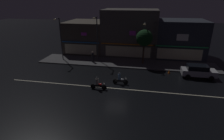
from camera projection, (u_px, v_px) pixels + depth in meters
ground_plane at (116, 89)px, 21.26m from camera, size 140.00×140.00×0.00m
lane_divider_stripe at (116, 89)px, 21.26m from camera, size 26.82×0.16×0.01m
sidewalk_far at (126, 63)px, 29.61m from camera, size 28.24×4.72×0.14m
storefront_left_block at (178, 39)px, 32.37m from camera, size 8.87×7.15×6.40m
storefront_center_block at (130, 32)px, 33.48m from camera, size 9.62×7.02×8.07m
storefront_right_block at (87, 36)px, 36.05m from camera, size 7.40×8.52×5.79m
streetlamp_west at (60, 35)px, 29.70m from camera, size 0.44×1.64×6.86m
streetlamp_mid at (97, 36)px, 28.88m from camera, size 0.44×1.64×7.12m
streetlamp_east at (144, 39)px, 28.28m from camera, size 0.44×1.64×6.33m
pedestrian_on_sidewalk at (93, 57)px, 29.57m from camera, size 0.36×0.36×1.75m
street_tree at (144, 38)px, 27.71m from camera, size 2.51×2.51×5.34m
parked_car_near_kerb at (198, 71)px, 24.11m from camera, size 4.30×1.98×1.67m
motorcycle_lead at (98, 84)px, 20.91m from camera, size 1.90×0.60×1.52m
motorcycle_following at (120, 79)px, 22.19m from camera, size 1.90×0.60×1.52m
traffic_cone at (169, 71)px, 25.53m from camera, size 0.36×0.36×0.55m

